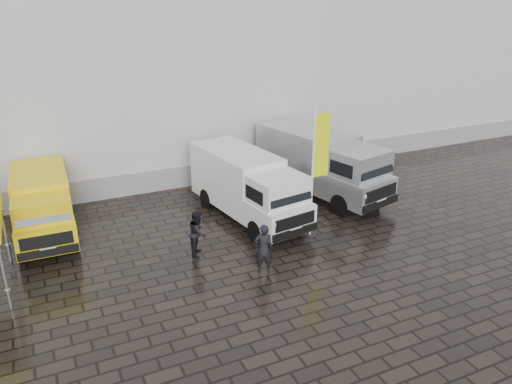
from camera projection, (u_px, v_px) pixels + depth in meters
ground at (302, 252)px, 17.71m from camera, size 120.00×120.00×0.00m
exhibition_hall at (201, 38)px, 29.72m from camera, size 44.00×16.00×12.00m
hall_plinth at (258, 165)px, 24.99m from camera, size 44.00×0.15×1.00m
van_yellow at (43, 207)px, 18.43m from camera, size 2.06×5.12×2.34m
van_white at (248, 188)px, 19.89m from camera, size 2.94×6.32×2.63m
van_silver at (322, 165)px, 22.17m from camera, size 3.72×6.92×2.85m
flagpole at (317, 167)px, 18.00m from camera, size 0.88×0.50×4.86m
wheelie_bin at (315, 160)px, 25.72m from camera, size 0.63×0.63×1.02m
person_front at (264, 248)px, 16.15m from camera, size 0.73×0.61×1.71m
person_tent at (198, 233)px, 17.31m from camera, size 0.91×0.98×1.62m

